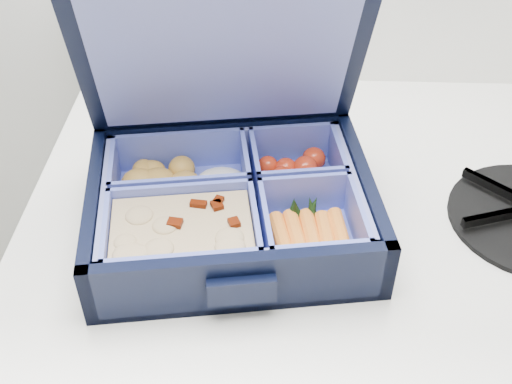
# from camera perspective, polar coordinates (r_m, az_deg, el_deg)

# --- Properties ---
(bento_box) EXTENTS (0.28, 0.23, 0.06)m
(bento_box) POSITION_cam_1_polar(r_m,az_deg,el_deg) (0.58, -2.19, -1.26)
(bento_box) COLOR black
(bento_box) RESTS_ON stove
(burner_grate_rear) EXTENTS (0.24, 0.24, 0.02)m
(burner_grate_rear) POSITION_cam_1_polar(r_m,az_deg,el_deg) (0.75, -5.01, 7.96)
(burner_grate_rear) COLOR black
(burner_grate_rear) RESTS_ON stove
(fork) EXTENTS (0.07, 0.16, 0.01)m
(fork) POSITION_cam_1_polar(r_m,az_deg,el_deg) (0.71, 3.18, 4.87)
(fork) COLOR #A9A9A9
(fork) RESTS_ON stove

